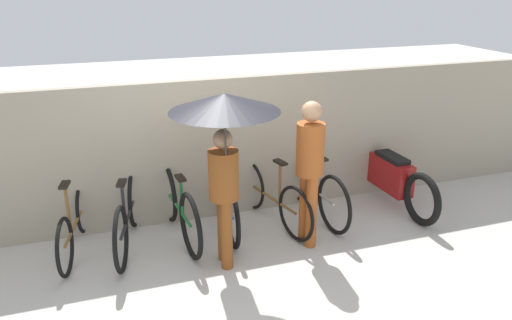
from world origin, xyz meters
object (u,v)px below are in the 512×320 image
Objects in this scene: parked_bicycle_0 at (74,223)px; parked_bicycle_5 at (312,187)px; parked_bicycle_4 at (271,196)px; pedestrian_center at (310,163)px; parked_bicycle_1 at (128,215)px; parked_bicycle_3 at (224,199)px; motorcycle at (390,176)px; pedestrian_leading at (224,130)px; parked_bicycle_2 at (178,207)px.

parked_bicycle_0 is 0.88× the size of parked_bicycle_5.
pedestrian_center is (0.23, -0.63, 0.65)m from parked_bicycle_4.
parked_bicycle_1 is 1.01× the size of pedestrian_center.
parked_bicycle_3 is 1.01× the size of parked_bicycle_4.
pedestrian_center is at bearing -126.57° from parked_bicycle_3.
motorcycle is (1.77, 0.03, 0.03)m from parked_bicycle_4.
motorcycle is at bearing -95.38° from parked_bicycle_5.
parked_bicycle_4 is 0.93m from pedestrian_center.
parked_bicycle_3 is at bearing 86.66° from motorcycle.
parked_bicycle_5 is 0.93× the size of pedestrian_leading.
parked_bicycle_0 is at bearing 81.59° from parked_bicycle_2.
parked_bicycle_3 is (1.78, 0.02, 0.02)m from parked_bicycle_0.
parked_bicycle_0 is at bearing 84.79° from parked_bicycle_5.
parked_bicycle_1 reaches higher than parked_bicycle_3.
parked_bicycle_0 is 2.37m from parked_bicycle_4.
parked_bicycle_1 is 0.98× the size of parked_bicycle_2.
parked_bicycle_2 is at bearing 88.52° from motorcycle.
parked_bicycle_2 reaches higher than motorcycle.
parked_bicycle_0 is 0.93× the size of parked_bicycle_3.
parked_bicycle_0 is at bearing 95.08° from parked_bicycle_3.
parked_bicycle_0 is 2.77m from pedestrian_center.
parked_bicycle_0 is at bearing 75.05° from parked_bicycle_4.
motorcycle is at bearing -94.89° from parked_bicycle_2.
parked_bicycle_1 is at bearing 85.39° from parked_bicycle_2.
parked_bicycle_3 is at bearing -43.51° from pedestrian_center.
parked_bicycle_0 is 2.97m from parked_bicycle_5.
parked_bicycle_1 reaches higher than parked_bicycle_2.
parked_bicycle_1 is 0.96× the size of parked_bicycle_5.
parked_bicycle_4 is 0.83× the size of motorcycle.
parked_bicycle_5 is at bearing -94.14° from parked_bicycle_2.
parked_bicycle_0 is 0.60m from parked_bicycle_1.
pedestrian_leading is at bearing 170.84° from parked_bicycle_3.
pedestrian_leading is at bearing -118.43° from parked_bicycle_1.
parked_bicycle_4 reaches higher than parked_bicycle_2.
parked_bicycle_1 is at bearing 86.38° from parked_bicycle_5.
parked_bicycle_0 is 0.92× the size of pedestrian_center.
parked_bicycle_5 reaches higher than parked_bicycle_4.
parked_bicycle_1 is 0.89× the size of pedestrian_leading.
motorcycle is at bearing -86.91° from parked_bicycle_3.
parked_bicycle_2 is 0.98× the size of parked_bicycle_5.
motorcycle is at bearing -157.45° from pedestrian_leading.
parked_bicycle_4 is (2.37, -0.07, 0.02)m from parked_bicycle_0.
parked_bicycle_4 is at bearing -130.13° from pedestrian_leading.
parked_bicycle_5 is at bearing -99.10° from parked_bicycle_4.
parked_bicycle_4 is at bearing 89.47° from parked_bicycle_5.
pedestrian_leading reaches higher than parked_bicycle_4.
parked_bicycle_0 is at bearing -27.03° from pedestrian_leading.
motorcycle is (1.54, 0.66, -0.62)m from pedestrian_center.
parked_bicycle_4 is 0.60m from parked_bicycle_5.
pedestrian_leading reaches higher than parked_bicycle_2.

